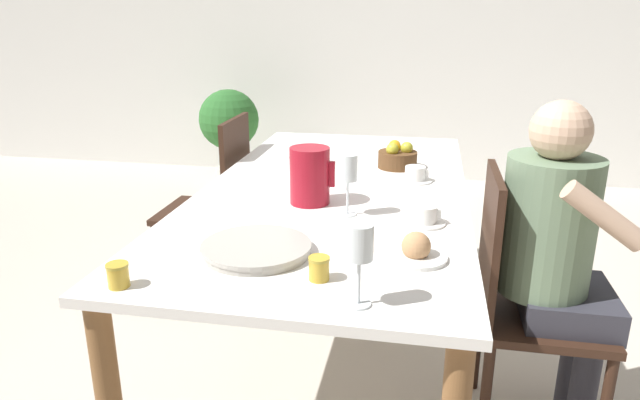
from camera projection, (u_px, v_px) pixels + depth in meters
The scene contains 17 objects.
ground_plane at pixel (333, 352), 2.54m from camera, with size 20.00×20.00×0.00m, color beige.
wall_back at pixel (392, 30), 4.92m from camera, with size 10.00×0.06×2.60m.
dining_table at pixel (335, 207), 2.33m from camera, with size 1.04×2.10×0.77m.
chair_person_side at pixel (521, 300), 1.96m from camera, with size 0.42×0.42×0.95m.
chair_opposite at pixel (216, 203), 2.96m from camera, with size 0.42×0.42×0.95m.
person_seated at pixel (556, 247), 1.88m from camera, with size 0.39×0.41×1.19m.
red_pitcher at pixel (310, 175), 2.09m from camera, with size 0.17×0.15×0.21m.
wine_glass_water at pixel (348, 170), 1.95m from camera, with size 0.07×0.07×0.22m.
wine_glass_juice at pixel (360, 247), 1.33m from camera, with size 0.07×0.07×0.21m.
teacup_near_person at pixel (424, 216), 1.91m from camera, with size 0.15×0.15×0.06m.
teacup_across at pixel (415, 175), 2.39m from camera, with size 0.15×0.15×0.06m.
serving_tray at pixel (256, 249), 1.67m from camera, with size 0.33×0.33×0.03m.
bread_plate at pixel (416, 250), 1.63m from camera, with size 0.18×0.18×0.08m.
jam_jar_amber at pixel (319, 267), 1.50m from camera, with size 0.06×0.06×0.06m.
jam_jar_red at pixel (118, 274), 1.46m from camera, with size 0.06×0.06×0.06m.
fruit_bowl at pixel (398, 157), 2.59m from camera, with size 0.18×0.18×0.12m.
potted_plant at pixel (229, 125), 4.82m from camera, with size 0.50×0.50×0.84m.
Camera 1 is at (0.36, -2.18, 1.44)m, focal length 32.00 mm.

